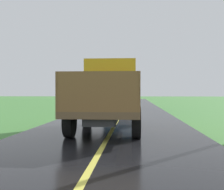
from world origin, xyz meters
The scene contains 2 objects.
banana_truck_near centered at (-0.15, 11.74, 1.47)m, with size 2.38×5.82×2.80m.
banana_truck_far centered at (-0.24, 25.16, 1.47)m, with size 2.38×5.81×2.80m.
Camera 1 is at (0.81, 0.34, 1.52)m, focal length 46.35 mm.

